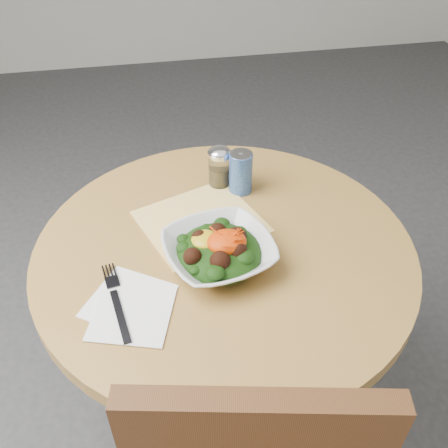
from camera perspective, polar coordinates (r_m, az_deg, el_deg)
The scene contains 8 objects.
ground at distance 1.78m, azimuth 0.03°, elevation -20.51°, with size 6.00×6.00×0.00m, color #313033.
table at distance 1.33m, azimuth 0.04°, elevation -8.70°, with size 0.90×0.90×0.75m.
cloth_napkin at distance 1.25m, azimuth -2.69°, elevation 0.29°, with size 0.28×0.25×0.00m, color #FFB30D.
paper_napkins at distance 1.07m, azimuth -10.63°, elevation -9.29°, with size 0.22×0.24×0.00m.
salad_bowl at distance 1.12m, azimuth -0.58°, elevation -3.08°, with size 0.29×0.29×0.09m.
fork at distance 1.08m, azimuth -12.25°, elevation -8.31°, with size 0.06×0.23×0.00m.
spice_shaker at distance 1.35m, azimuth -0.52°, elevation 6.55°, with size 0.06×0.06×0.11m.
beverage_can at distance 1.32m, azimuth 1.92°, elevation 5.94°, with size 0.06×0.06×0.12m.
Camera 1 is at (-0.16, -0.86, 1.55)m, focal length 40.00 mm.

